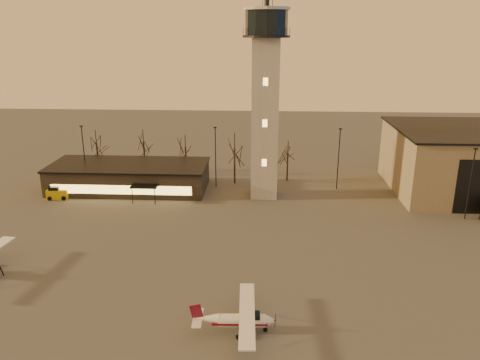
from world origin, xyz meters
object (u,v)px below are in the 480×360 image
object	(u,v)px
terminal	(130,177)
service_cart	(58,194)
control_tower	(265,92)
cessna_front	(243,322)

from	to	relation	value
terminal	service_cart	bearing A→B (deg)	-153.56
control_tower	terminal	xyz separation A→B (m)	(-21.99, 1.98, -14.17)
terminal	cessna_front	world-z (taller)	terminal
control_tower	service_cart	size ratio (longest dim) A/B	9.69
cessna_front	service_cart	distance (m)	44.20
control_tower	terminal	bearing A→B (deg)	174.85
cessna_front	service_cart	xyz separation A→B (m)	(-30.43, 32.05, -0.16)
terminal	service_cart	xyz separation A→B (m)	(-10.03, -4.99, -1.39)
terminal	cessna_front	xyz separation A→B (m)	(20.41, -37.03, -1.23)
cessna_front	service_cart	bearing A→B (deg)	131.30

